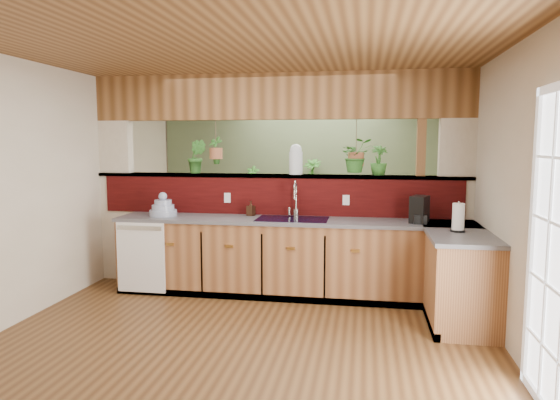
% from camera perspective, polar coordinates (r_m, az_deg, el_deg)
% --- Properties ---
extents(ground, '(4.60, 7.00, 0.01)m').
position_cam_1_polar(ground, '(5.09, -3.11, -13.87)').
color(ground, '#55351A').
rests_on(ground, ground).
extents(ceiling, '(4.60, 7.00, 0.01)m').
position_cam_1_polar(ceiling, '(4.83, -3.31, 16.39)').
color(ceiling, brown).
rests_on(ceiling, ground).
extents(wall_back, '(4.60, 0.02, 2.60)m').
position_cam_1_polar(wall_back, '(8.23, 2.25, 3.27)').
color(wall_back, beige).
rests_on(wall_back, ground).
extents(wall_left, '(0.02, 7.00, 2.60)m').
position_cam_1_polar(wall_left, '(5.76, -26.14, 1.17)').
color(wall_left, beige).
rests_on(wall_left, ground).
extents(wall_right, '(0.02, 7.00, 2.60)m').
position_cam_1_polar(wall_right, '(4.83, 24.46, 0.33)').
color(wall_right, beige).
rests_on(wall_right, ground).
extents(pass_through_partition, '(4.60, 0.21, 2.60)m').
position_cam_1_polar(pass_through_partition, '(6.11, -0.11, 1.09)').
color(pass_through_partition, beige).
rests_on(pass_through_partition, ground).
extents(pass_through_ledge, '(4.60, 0.21, 0.04)m').
position_cam_1_polar(pass_through_ledge, '(6.10, -0.38, 2.77)').
color(pass_through_ledge, brown).
rests_on(pass_through_ledge, ground).
extents(header_beam, '(4.60, 0.15, 0.55)m').
position_cam_1_polar(header_beam, '(6.11, -0.39, 11.74)').
color(header_beam, brown).
rests_on(header_beam, ground).
extents(sage_backwall, '(4.55, 0.02, 2.55)m').
position_cam_1_polar(sage_backwall, '(8.21, 2.23, 3.26)').
color(sage_backwall, '#566847').
rests_on(sage_backwall, ground).
extents(countertop, '(4.14, 1.52, 0.90)m').
position_cam_1_polar(countertop, '(5.68, 7.18, -6.99)').
color(countertop, brown).
rests_on(countertop, ground).
extents(dishwasher, '(0.58, 0.03, 0.82)m').
position_cam_1_polar(dishwasher, '(6.03, -15.63, -6.30)').
color(dishwasher, white).
rests_on(dishwasher, ground).
extents(navy_sink, '(0.82, 0.50, 0.18)m').
position_cam_1_polar(navy_sink, '(5.76, 1.42, -2.96)').
color(navy_sink, black).
rests_on(navy_sink, countertop).
extents(french_door, '(0.06, 1.02, 2.16)m').
position_cam_1_polar(french_door, '(3.63, 29.02, -5.81)').
color(french_door, white).
rests_on(french_door, ground).
extents(faucet, '(0.19, 0.19, 0.44)m').
position_cam_1_polar(faucet, '(5.87, 1.77, 0.31)').
color(faucet, '#B7B7B2').
rests_on(faucet, countertop).
extents(dish_stack, '(0.33, 0.33, 0.29)m').
position_cam_1_polar(dish_stack, '(6.15, -13.21, -0.95)').
color(dish_stack, '#909CBA').
rests_on(dish_stack, countertop).
extents(soap_dispenser, '(0.10, 0.11, 0.18)m').
position_cam_1_polar(soap_dispenser, '(6.00, -3.35, -0.96)').
color(soap_dispenser, '#372014').
rests_on(soap_dispenser, countertop).
extents(coffee_maker, '(0.16, 0.27, 0.30)m').
position_cam_1_polar(coffee_maker, '(5.67, 15.66, -1.16)').
color(coffee_maker, black).
rests_on(coffee_maker, countertop).
extents(paper_towel, '(0.14, 0.14, 0.30)m').
position_cam_1_polar(paper_towel, '(5.22, 19.70, -1.94)').
color(paper_towel, black).
rests_on(paper_towel, countertop).
extents(glass_jar, '(0.17, 0.17, 0.37)m').
position_cam_1_polar(glass_jar, '(6.05, 1.82, 4.68)').
color(glass_jar, silver).
rests_on(glass_jar, pass_through_ledge).
extents(ledge_plant_left, '(0.24, 0.20, 0.42)m').
position_cam_1_polar(ledge_plant_left, '(6.35, -9.49, 4.91)').
color(ledge_plant_left, '#2D6824').
rests_on(ledge_plant_left, pass_through_ledge).
extents(ledge_plant_right, '(0.25, 0.25, 0.35)m').
position_cam_1_polar(ledge_plant_right, '(6.00, 11.22, 4.46)').
color(ledge_plant_right, '#2D6824').
rests_on(ledge_plant_right, pass_through_ledge).
extents(hanging_plant_a, '(0.21, 0.18, 0.48)m').
position_cam_1_polar(hanging_plant_a, '(6.27, -7.35, 6.63)').
color(hanging_plant_a, brown).
rests_on(hanging_plant_a, header_beam).
extents(hanging_plant_b, '(0.44, 0.40, 0.55)m').
position_cam_1_polar(hanging_plant_b, '(5.99, 8.71, 6.69)').
color(hanging_plant_b, brown).
rests_on(hanging_plant_b, header_beam).
extents(shelving_console, '(1.54, 0.86, 0.99)m').
position_cam_1_polar(shelving_console, '(8.10, 0.60, -2.48)').
color(shelving_console, black).
rests_on(shelving_console, ground).
extents(shelf_plant_a, '(0.22, 0.16, 0.41)m').
position_cam_1_polar(shelf_plant_a, '(8.12, -3.08, 2.51)').
color(shelf_plant_a, '#2D6824').
rests_on(shelf_plant_a, shelving_console).
extents(shelf_plant_b, '(0.34, 0.34, 0.52)m').
position_cam_1_polar(shelf_plant_b, '(7.95, 3.66, 2.83)').
color(shelf_plant_b, '#2D6824').
rests_on(shelf_plant_b, shelving_console).
extents(floor_plant, '(0.75, 0.67, 0.74)m').
position_cam_1_polar(floor_plant, '(7.18, 9.77, -4.78)').
color(floor_plant, '#2D6824').
rests_on(floor_plant, ground).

